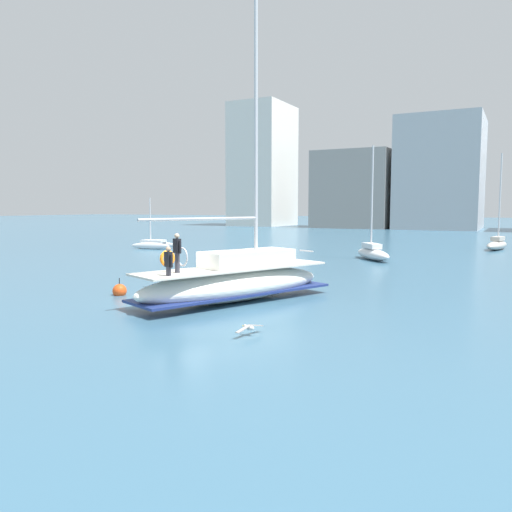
# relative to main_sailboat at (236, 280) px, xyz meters

# --- Properties ---
(ground_plane) EXTENTS (400.00, 400.00, 0.00)m
(ground_plane) POSITION_rel_main_sailboat_xyz_m (-1.78, -1.36, -0.91)
(ground_plane) COLOR #38607A
(main_sailboat) EXTENTS (5.89, 9.79, 13.46)m
(main_sailboat) POSITION_rel_main_sailboat_xyz_m (0.00, 0.00, 0.00)
(main_sailboat) COLOR white
(main_sailboat) RESTS_ON ground
(moored_sloop_near) EXTENTS (4.32, 2.86, 4.99)m
(moored_sloop_near) POSITION_rel_main_sailboat_xyz_m (-21.13, 20.68, -0.44)
(moored_sloop_near) COLOR silver
(moored_sloop_near) RESTS_ON ground
(moored_catamaran) EXTENTS (2.28, 5.47, 9.16)m
(moored_catamaran) POSITION_rel_main_sailboat_xyz_m (9.01, 34.64, -0.31)
(moored_catamaran) COLOR #B7B2A8
(moored_catamaran) RESTS_ON ground
(moored_cutter_left) EXTENTS (4.26, 5.03, 8.79)m
(moored_cutter_left) POSITION_rel_main_sailboat_xyz_m (0.83, 19.97, -0.32)
(moored_cutter_left) COLOR silver
(moored_cutter_left) RESTS_ON ground
(seagull) EXTENTS (0.48, 1.24, 0.18)m
(seagull) POSITION_rel_main_sailboat_xyz_m (3.36, -5.07, -0.65)
(seagull) COLOR silver
(seagull) RESTS_ON ground
(mooring_buoy) EXTENTS (0.65, 0.65, 0.93)m
(mooring_buoy) POSITION_rel_main_sailboat_xyz_m (-5.54, -1.24, -0.72)
(mooring_buoy) COLOR #EA4C19
(mooring_buoy) RESTS_ON ground
(waterfront_buildings) EXTENTS (82.29, 18.67, 26.25)m
(waterfront_buildings) POSITION_rel_main_sailboat_xyz_m (-4.76, 81.74, 9.19)
(waterfront_buildings) COLOR silver
(waterfront_buildings) RESTS_ON ground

